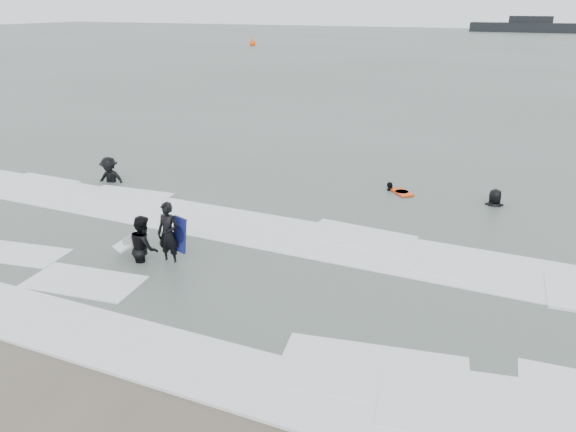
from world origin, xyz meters
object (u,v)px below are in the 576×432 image
at_px(surfer_centre, 171,263).
at_px(surfer_right_far, 494,207).
at_px(surfer_breaker, 111,184).
at_px(vessel_horizon, 530,26).
at_px(buoy, 253,43).
at_px(surfer_right_near, 390,192).
at_px(surfer_wading, 145,261).

height_order(surfer_centre, surfer_right_far, surfer_right_far).
relative_size(surfer_breaker, vessel_horizon, 0.07).
xyz_separation_m(surfer_centre, surfer_breaker, (-6.42, 4.94, 0.00)).
xyz_separation_m(surfer_centre, buoy, (-36.76, 73.27, 0.42)).
distance_m(surfer_breaker, surfer_right_near, 10.80).
xyz_separation_m(surfer_breaker, surfer_right_near, (10.18, 3.62, 0.00)).
xyz_separation_m(surfer_right_near, surfer_right_far, (3.72, -0.14, 0.00)).
xyz_separation_m(surfer_centre, surfer_right_far, (7.49, 8.42, 0.00)).
bearing_deg(surfer_wading, buoy, -19.85).
bearing_deg(surfer_right_near, vessel_horizon, -129.31).
height_order(surfer_right_near, surfer_right_far, surfer_right_far).
distance_m(surfer_right_far, buoy, 78.51).
relative_size(surfer_right_near, surfer_right_far, 0.85).
xyz_separation_m(surfer_breaker, surfer_right_far, (13.90, 3.48, 0.00)).
relative_size(surfer_breaker, surfer_right_far, 1.07).
relative_size(surfer_breaker, buoy, 1.16).
distance_m(surfer_wading, surfer_right_near, 9.80).
distance_m(surfer_wading, surfer_breaker, 7.64).
bearing_deg(surfer_centre, surfer_right_far, 47.99).
relative_size(surfer_wading, surfer_breaker, 0.97).
height_order(surfer_breaker, buoy, buoy).
height_order(surfer_centre, surfer_breaker, surfer_breaker).
distance_m(surfer_centre, surfer_right_near, 9.35).
xyz_separation_m(surfer_wading, surfer_breaker, (-5.70, 5.10, 0.00)).
relative_size(surfer_wading, surfer_right_near, 1.23).
height_order(surfer_wading, vessel_horizon, vessel_horizon).
bearing_deg(surfer_wading, surfer_right_far, -89.73).
distance_m(surfer_right_near, buoy, 76.36).
bearing_deg(surfer_centre, surfer_wading, -167.97).
bearing_deg(surfer_right_far, buoy, -68.23).
distance_m(surfer_breaker, buoy, 74.77).
xyz_separation_m(surfer_breaker, vessel_horizon, (8.38, 135.42, 1.37)).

